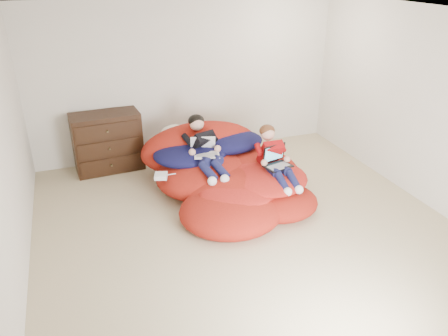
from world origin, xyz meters
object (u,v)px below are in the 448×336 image
younger_boy (274,156)px  laptop_black (276,160)px  dresser (107,142)px  beanbag_pile (227,174)px  older_boy (203,145)px  laptop_white (205,150)px

younger_boy → laptop_black: (-0.00, -0.06, -0.04)m
younger_boy → laptop_black: 0.08m
dresser → beanbag_pile: (1.49, -1.31, -0.19)m
older_boy → younger_boy: (0.83, -0.57, -0.05)m
younger_boy → laptop_white: size_ratio=2.28×
dresser → beanbag_pile: bearing=-41.4°
younger_boy → beanbag_pile: bearing=148.4°
laptop_black → laptop_white: bearing=146.8°
older_boy → laptop_black: older_boy is taller
beanbag_pile → laptop_black: 0.74m
beanbag_pile → laptop_white: size_ratio=5.69×
older_boy → younger_boy: size_ratio=1.14×
laptop_black → dresser: bearing=139.9°
laptop_white → laptop_black: bearing=-33.2°
dresser → laptop_black: bearing=-40.1°
dresser → laptop_black: (2.04, -1.71, 0.11)m
laptop_white → beanbag_pile: bearing=-26.7°
beanbag_pile → older_boy: older_boy is taller
laptop_black → beanbag_pile: bearing=143.9°
dresser → older_boy: (1.21, -1.08, 0.20)m
younger_boy → laptop_white: younger_boy is taller
beanbag_pile → laptop_white: bearing=153.3°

